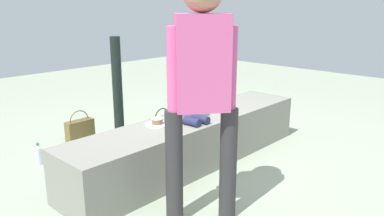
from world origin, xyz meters
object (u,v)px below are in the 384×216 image
(adult_standing, at_px, (202,79))
(cake_box_white, at_px, (167,140))
(child_seated, at_px, (186,99))
(gift_bag, at_px, (196,108))
(handbag_black_leather, at_px, (162,124))
(handbag_brown_canvas, at_px, (80,130))
(water_bottle_near_gift, at_px, (39,154))
(cake_plate, at_px, (157,123))

(adult_standing, distance_m, cake_box_white, 1.79)
(child_seated, height_order, gift_bag, child_seated)
(cake_box_white, distance_m, handbag_black_leather, 0.48)
(child_seated, height_order, handbag_brown_canvas, child_seated)
(child_seated, relative_size, gift_bag, 1.44)
(water_bottle_near_gift, bearing_deg, child_seated, -50.17)
(cake_plate, bearing_deg, adult_standing, -110.67)
(gift_bag, xyz_separation_m, handbag_brown_canvas, (-1.56, 0.39, -0.01))
(water_bottle_near_gift, relative_size, cake_box_white, 0.66)
(child_seated, bearing_deg, cake_box_white, 64.13)
(cake_plate, relative_size, gift_bag, 0.67)
(cake_plate, bearing_deg, handbag_black_leather, 45.80)
(child_seated, distance_m, gift_bag, 1.70)
(cake_box_white, bearing_deg, handbag_black_leather, 54.31)
(gift_bag, distance_m, water_bottle_near_gift, 2.19)
(cake_plate, relative_size, cake_box_white, 0.67)
(water_bottle_near_gift, xyz_separation_m, handbag_brown_canvas, (0.63, 0.29, 0.03))
(water_bottle_near_gift, bearing_deg, handbag_brown_canvas, 24.63)
(water_bottle_near_gift, bearing_deg, adult_standing, -78.52)
(adult_standing, height_order, handbag_black_leather, adult_standing)
(water_bottle_near_gift, bearing_deg, cake_plate, -56.12)
(handbag_brown_canvas, bearing_deg, cake_plate, -88.02)
(handbag_black_leather, xyz_separation_m, handbag_brown_canvas, (-0.85, 0.46, 0.03))
(gift_bag, height_order, handbag_black_leather, gift_bag)
(water_bottle_near_gift, height_order, handbag_black_leather, handbag_black_leather)
(gift_bag, bearing_deg, adult_standing, -136.63)
(child_seated, height_order, adult_standing, adult_standing)
(water_bottle_near_gift, bearing_deg, gift_bag, -2.55)
(cake_box_white, xyz_separation_m, handbag_black_leather, (0.28, 0.39, 0.03))
(water_bottle_near_gift, height_order, handbag_brown_canvas, handbag_brown_canvas)
(gift_bag, height_order, cake_box_white, gift_bag)
(cake_box_white, height_order, handbag_brown_canvas, handbag_brown_canvas)
(cake_plate, bearing_deg, child_seated, -23.86)
(adult_standing, height_order, handbag_brown_canvas, adult_standing)
(adult_standing, relative_size, water_bottle_near_gift, 7.89)
(adult_standing, xyz_separation_m, cake_plate, (0.31, 0.81, -0.55))
(cake_box_white, bearing_deg, handbag_brown_canvas, 124.01)
(child_seated, bearing_deg, water_bottle_near_gift, 129.83)
(adult_standing, relative_size, gift_bag, 5.17)
(handbag_black_leather, bearing_deg, cake_plate, -134.20)
(gift_bag, relative_size, handbag_brown_canvas, 0.92)
(adult_standing, xyz_separation_m, handbag_brown_canvas, (0.26, 2.10, -0.91))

